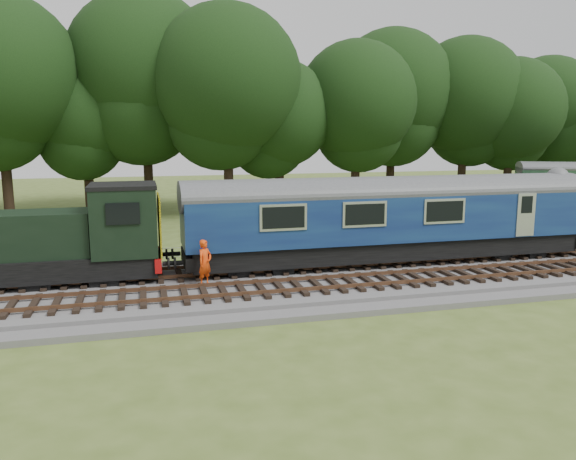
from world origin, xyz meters
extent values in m
plane|color=#485B21|center=(0.00, 0.00, 0.00)|extent=(120.00, 120.00, 0.00)
cube|color=#4C4C4F|center=(0.00, 0.00, 0.17)|extent=(70.00, 7.00, 0.35)
cube|color=brown|center=(0.00, 0.68, 0.49)|extent=(66.50, 0.07, 0.14)
cube|color=brown|center=(0.00, 2.12, 0.49)|extent=(66.50, 0.07, 0.14)
cube|color=brown|center=(0.00, -2.32, 0.49)|extent=(66.50, 0.07, 0.14)
cube|color=brown|center=(0.00, -0.88, 0.49)|extent=(66.50, 0.07, 0.14)
cube|color=black|center=(4.32, 1.40, 1.06)|extent=(17.46, 2.52, 0.85)
cube|color=#0F1A50|center=(4.32, 1.40, 2.48)|extent=(18.00, 2.80, 2.05)
cube|color=yellow|center=(13.34, 1.40, 2.11)|extent=(0.06, 2.74, 1.30)
cube|color=black|center=(10.32, 1.40, 0.86)|extent=(2.60, 2.00, 0.55)
cube|color=black|center=(-1.68, 1.40, 0.86)|extent=(2.60, 2.00, 0.55)
cube|color=black|center=(-10.08, 1.40, 1.01)|extent=(8.73, 2.39, 0.85)
cube|color=black|center=(-11.28, 1.40, 2.26)|extent=(6.30, 2.08, 1.70)
cube|color=black|center=(-6.88, 1.40, 2.66)|extent=(2.40, 2.55, 2.60)
cube|color=#AD0D0D|center=(-5.70, 1.40, 1.06)|extent=(0.25, 2.60, 0.55)
cube|color=yellow|center=(-5.56, 1.40, 2.46)|extent=(0.06, 2.55, 2.30)
imported|color=#F7440D|center=(-4.01, -0.40, 1.22)|extent=(0.75, 0.73, 1.75)
cube|color=#1B3B23|center=(19.72, 13.20, 1.35)|extent=(4.27, 4.27, 2.71)
cube|color=black|center=(19.72, 13.20, 2.82)|extent=(4.70, 4.70, 0.22)
camera|label=1|loc=(-6.19, -20.95, 6.01)|focal=35.00mm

